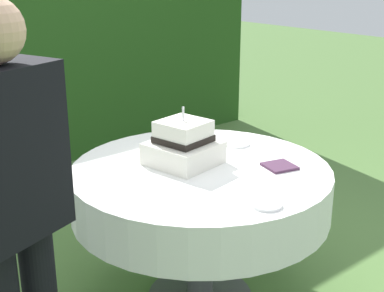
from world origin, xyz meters
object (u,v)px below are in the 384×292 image
at_px(cake_table, 201,190).
at_px(wedding_cake, 183,145).
at_px(standing_person, 12,212).
at_px(serving_plate_near, 237,144).
at_px(napkin_stack, 280,166).
at_px(serving_plate_far, 267,205).

relative_size(cake_table, wedding_cake, 3.59).
height_order(wedding_cake, standing_person, standing_person).
xyz_separation_m(serving_plate_near, standing_person, (-1.42, -0.42, 0.19)).
bearing_deg(napkin_stack, serving_plate_far, -145.10).
distance_m(serving_plate_near, napkin_stack, 0.38).
bearing_deg(serving_plate_near, serving_plate_far, -125.59).
distance_m(napkin_stack, standing_person, 1.35).
xyz_separation_m(wedding_cake, serving_plate_far, (-0.05, -0.61, -0.09)).
distance_m(cake_table, serving_plate_near, 0.42).
bearing_deg(wedding_cake, napkin_stack, -47.35).
bearing_deg(napkin_stack, standing_person, -177.99).
relative_size(wedding_cake, napkin_stack, 2.53).
bearing_deg(serving_plate_near, wedding_cake, -175.90).
height_order(napkin_stack, standing_person, standing_person).
height_order(cake_table, serving_plate_far, serving_plate_far).
distance_m(cake_table, serving_plate_far, 0.53).
height_order(cake_table, napkin_stack, napkin_stack).
bearing_deg(wedding_cake, standing_person, -158.90).
relative_size(serving_plate_near, standing_person, 0.08).
bearing_deg(napkin_stack, wedding_cake, 132.65).
bearing_deg(standing_person, serving_plate_near, 16.55).
bearing_deg(standing_person, wedding_cake, 21.10).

